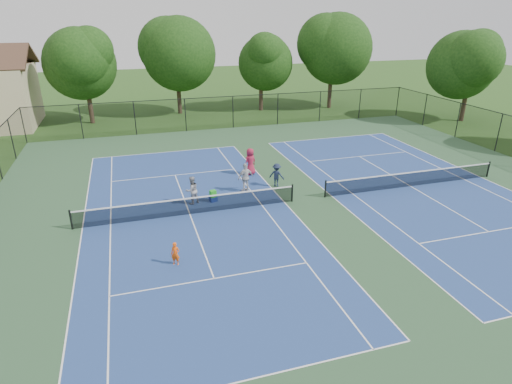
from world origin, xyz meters
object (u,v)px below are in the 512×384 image
object	(u,v)px
bystander_b	(277,175)
ball_hopper	(213,194)
bystander_a	(246,178)
ball_crate	(213,199)
tree_back_b	(176,50)
tree_side_e	(472,62)
instructor	(192,190)
tree_back_c	(261,60)
child_player	(175,254)
tree_back_d	(333,46)
tree_back_a	(83,60)
bystander_c	(250,162)

from	to	relation	value
bystander_b	ball_hopper	world-z (taller)	bystander_b
bystander_a	ball_crate	size ratio (longest dim) A/B	4.34
tree_back_b	ball_hopper	distance (m)	25.43
ball_crate	tree_back_b	bearing A→B (deg)	86.70
tree_side_e	instructor	size ratio (longest dim) A/B	5.38
tree_side_e	bystander_b	bearing A→B (deg)	-154.55
bystander_a	bystander_b	xyz separation A→B (m)	(2.09, 0.22, -0.14)
bystander_b	ball_crate	bearing A→B (deg)	53.90
tree_back_c	tree_side_e	xyz separation A→B (m)	(18.00, -11.00, 0.33)
ball_crate	child_player	bearing A→B (deg)	-115.33
ball_crate	tree_side_e	bearing A→B (deg)	23.98
tree_back_b	tree_back_d	size ratio (longest dim) A/B	0.97
tree_side_e	child_player	world-z (taller)	tree_side_e
tree_back_a	ball_hopper	xyz separation A→B (m)	(7.58, -22.64, -5.56)
tree_back_a	child_player	size ratio (longest dim) A/B	8.64
bystander_c	tree_back_d	bearing A→B (deg)	-151.47
tree_back_a	bystander_b	distance (m)	25.11
tree_back_b	ball_hopper	world-z (taller)	tree_back_b
tree_back_b	child_player	size ratio (longest dim) A/B	9.47
instructor	bystander_a	xyz separation A→B (m)	(3.42, 0.89, 0.07)
tree_side_e	instructor	bearing A→B (deg)	-156.97
ball_crate	ball_hopper	world-z (taller)	ball_hopper
bystander_b	ball_hopper	size ratio (longest dim) A/B	3.71
tree_back_d	tree_back_a	bearing A→B (deg)	-180.00
child_player	bystander_b	distance (m)	10.33
bystander_c	child_player	bearing A→B (deg)	34.77
tree_back_c	tree_back_d	world-z (taller)	tree_back_d
tree_back_b	bystander_b	bearing A→B (deg)	-82.98
tree_back_c	tree_side_e	world-z (taller)	tree_side_e
child_player	ball_hopper	bearing A→B (deg)	89.30
ball_crate	bystander_a	bearing A→B (deg)	23.00
ball_hopper	ball_crate	bearing A→B (deg)	0.00
tree_back_d	bystander_a	distance (m)	27.72
bystander_c	ball_hopper	world-z (taller)	bystander_c
tree_back_c	ball_hopper	size ratio (longest dim) A/B	20.70
child_player	ball_crate	world-z (taller)	child_player
ball_hopper	tree_back_d	bearing A→B (deg)	50.87
bystander_a	tree_back_a	bearing A→B (deg)	-81.52
instructor	ball_hopper	size ratio (longest dim) A/B	4.07
tree_back_b	tree_back_c	world-z (taller)	tree_back_b
tree_back_a	tree_side_e	size ratio (longest dim) A/B	1.03
bystander_c	bystander_b	bearing A→B (deg)	87.87
instructor	child_player	bearing A→B (deg)	51.69
tree_back_d	bystander_c	xyz separation A→B (m)	(-15.08, -18.92, -5.91)
tree_back_a	tree_side_e	xyz separation A→B (m)	(36.00, -10.00, -0.23)
tree_back_b	tree_side_e	size ratio (longest dim) A/B	1.13
bystander_c	tree_back_a	bearing A→B (deg)	-82.91
child_player	bystander_a	size ratio (longest dim) A/B	0.59
tree_back_a	child_player	bearing A→B (deg)	-80.84
tree_back_c	bystander_a	world-z (taller)	tree_back_c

